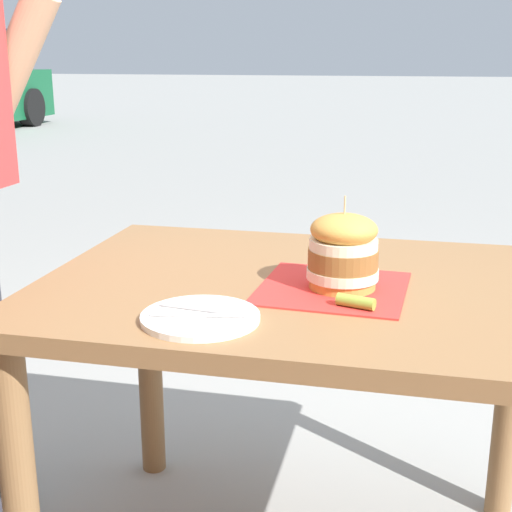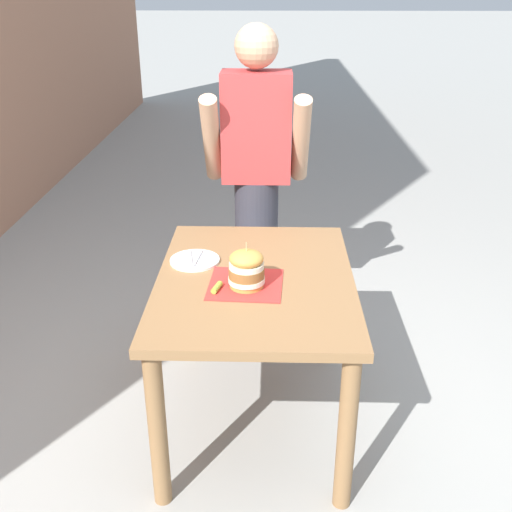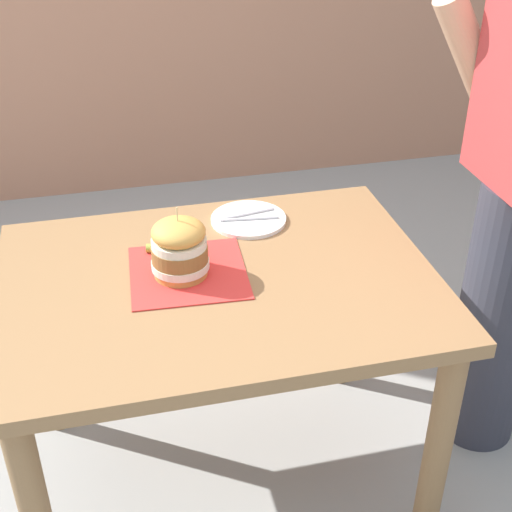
% 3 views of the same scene
% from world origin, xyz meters
% --- Properties ---
extents(patio_table, '(0.82, 1.12, 0.74)m').
position_xyz_m(patio_table, '(0.00, 0.00, 0.62)').
color(patio_table, olive).
rests_on(patio_table, ground).
extents(serving_paper, '(0.31, 0.31, 0.00)m').
position_xyz_m(serving_paper, '(-0.04, -0.07, 0.75)').
color(serving_paper, red).
rests_on(serving_paper, patio_table).
extents(sandwich, '(0.15, 0.15, 0.19)m').
position_xyz_m(sandwich, '(-0.03, -0.09, 0.83)').
color(sandwich, gold).
rests_on(sandwich, serving_paper).
extents(pickle_spear, '(0.04, 0.08, 0.02)m').
position_xyz_m(pickle_spear, '(-0.15, -0.13, 0.76)').
color(pickle_spear, '#8EA83D').
rests_on(pickle_spear, serving_paper).
extents(side_plate_with_forks, '(0.22, 0.22, 0.02)m').
position_xyz_m(side_plate_with_forks, '(-0.27, 0.14, 0.75)').
color(side_plate_with_forks, white).
rests_on(side_plate_with_forks, patio_table).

